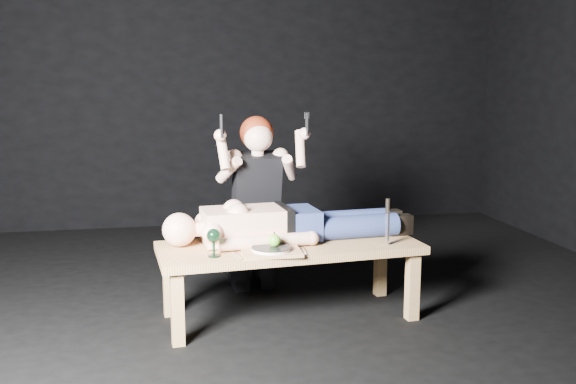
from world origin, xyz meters
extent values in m
plane|color=black|center=(0.00, 0.00, 0.00)|extent=(5.00, 5.00, 0.00)
plane|color=black|center=(0.00, 2.50, 1.50)|extent=(5.00, 0.00, 5.00)
cube|color=tan|center=(-0.10, -0.14, 0.23)|extent=(1.56, 0.70, 0.45)
cube|color=tan|center=(-0.24, -0.33, 0.46)|extent=(0.33, 0.24, 0.02)
cylinder|color=white|center=(-0.24, -0.33, 0.48)|extent=(0.22, 0.22, 0.02)
sphere|color=#50A920|center=(-0.22, -0.33, 0.52)|extent=(0.07, 0.07, 0.07)
cube|color=#B2B2B7|center=(-0.43, -0.35, 0.45)|extent=(0.03, 0.16, 0.01)
cube|color=#B2B2B7|center=(-0.06, -0.33, 0.45)|extent=(0.03, 0.16, 0.01)
cube|color=#B2B2B7|center=(-0.12, -0.22, 0.45)|extent=(0.13, 0.12, 0.01)
camera|label=1|loc=(-0.81, -3.72, 1.39)|focal=40.07mm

